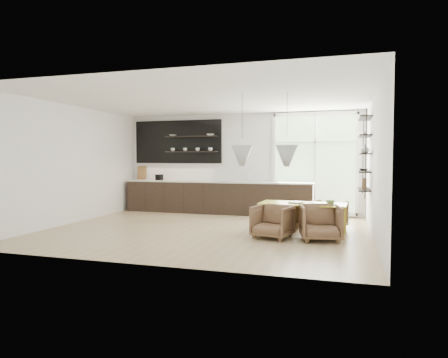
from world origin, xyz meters
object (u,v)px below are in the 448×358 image
Objects in this scene: armchair_back_left at (287,214)px; armchair_back_right at (328,215)px; armchair_front_left at (273,222)px; wire_stool at (263,216)px; dining_table at (303,205)px; armchair_front_right at (320,223)px.

armchair_back_left is 0.93m from armchair_back_right.
armchair_back_left is 1.38m from armchair_front_left.
armchair_front_left is 1.58× the size of wire_stool.
armchair_back_right is (0.50, 0.68, -0.28)m from dining_table.
armchair_back_left reaches higher than wire_stool.
wire_stool is at bearing 38.19° from armchair_back_right.
armchair_front_right is at bearing -33.20° from wire_stool.
armchair_back_right is 0.99× the size of armchair_front_left.
dining_table is 2.78× the size of armchair_back_left.
armchair_front_right reaches higher than dining_table.
armchair_back_right reaches higher than dining_table.
armchair_front_left reaches higher than armchair_back_right.
wire_stool is (-1.41, -0.45, -0.03)m from armchair_back_right.
armchair_front_right is at bearing 117.27° from armchair_back_left.
armchair_back_left is at bearing 110.27° from armchair_front_right.
armchair_front_left is (-0.10, -1.38, 0.03)m from armchair_back_left.
armchair_back_right is 1.31m from armchair_front_right.
armchair_front_right is at bearing 106.38° from armchair_back_right.
armchair_front_left is at bearing 81.37° from armchair_back_left.
armchair_back_right is at bearing 17.59° from wire_stool.
armchair_back_right is 1.68m from armchair_front_left.
dining_table is at bearing 63.93° from armchair_front_left.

